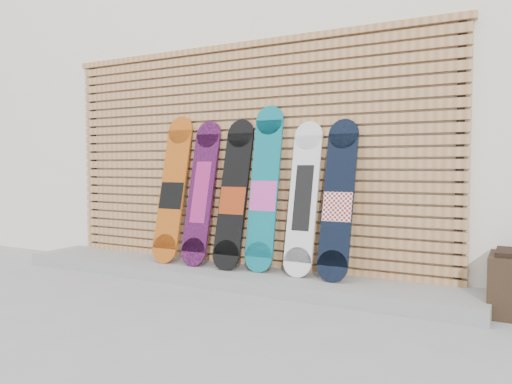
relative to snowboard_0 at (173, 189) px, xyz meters
The scene contains 10 objects.
ground 1.41m from the snowboard_0, 42.52° to the right, with size 80.00×80.00×0.00m, color gray.
building 3.19m from the snowboard_0, 64.15° to the left, with size 12.00×5.00×3.60m, color white.
concrete_step 1.04m from the snowboard_0, ahead, with size 4.60×0.70×0.12m, color gray.
slat_wall 0.79m from the snowboard_0, 17.35° to the left, with size 4.26×0.08×2.29m.
snowboard_0 is the anchor object (origin of this frame).
snowboard_1 0.35m from the snowboard_0, ahead, with size 0.28×0.36×1.43m.
snowboard_2 0.72m from the snowboard_0, ahead, with size 0.29×0.37×1.43m.
snowboard_3 1.03m from the snowboard_0, ahead, with size 0.28×0.30×1.54m.
snowboard_4 1.43m from the snowboard_0, ahead, with size 0.27×0.32×1.38m.
snowboard_5 1.76m from the snowboard_0, ahead, with size 0.27×0.35×1.39m.
Camera 1 is at (2.33, -3.30, 1.09)m, focal length 35.00 mm.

